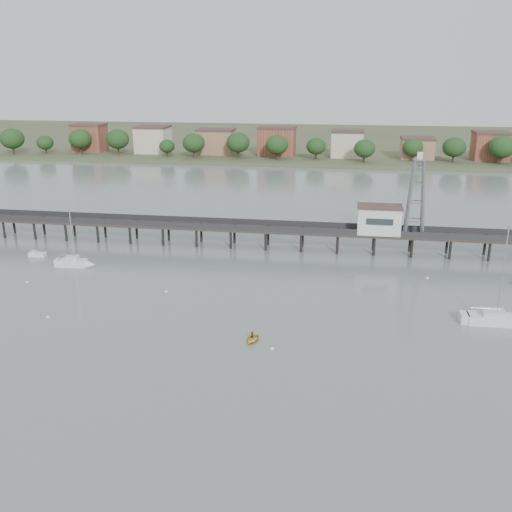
{
  "coord_description": "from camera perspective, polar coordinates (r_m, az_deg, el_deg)",
  "views": [
    {
      "loc": [
        18.58,
        -47.62,
        33.36
      ],
      "look_at": [
        4.17,
        42.0,
        4.0
      ],
      "focal_mm": 40.0,
      "sensor_mm": 36.0,
      "label": 1
    }
  ],
  "objects": [
    {
      "name": "pier",
      "position": [
        113.14,
        -0.64,
        2.77
      ],
      "size": [
        150.0,
        5.0,
        5.5
      ],
      "color": "#2D2823",
      "rests_on": "ground"
    },
    {
      "name": "lattice_tower",
      "position": [
        110.65,
        15.72,
        5.65
      ],
      "size": [
        3.2,
        3.2,
        15.5
      ],
      "color": "slate",
      "rests_on": "ground"
    },
    {
      "name": "white_tender",
      "position": [
        115.74,
        -21.06,
        0.14
      ],
      "size": [
        3.25,
        1.45,
        1.24
      ],
      "rotation": [
        0.0,
        0.0,
        0.04
      ],
      "color": "silver",
      "rests_on": "ground"
    },
    {
      "name": "sailboat_d",
      "position": [
        86.52,
        23.57,
        -5.89
      ],
      "size": [
        9.15,
        2.81,
        14.96
      ],
      "rotation": [
        0.0,
        0.0,
        0.02
      ],
      "color": "silver",
      "rests_on": "ground"
    },
    {
      "name": "mooring_buoys",
      "position": [
        85.99,
        -1.51,
        -4.85
      ],
      "size": [
        77.78,
        30.46,
        0.39
      ],
      "color": "#F7F6C0",
      "rests_on": "ground"
    },
    {
      "name": "sailboat_b",
      "position": [
        107.21,
        -17.39,
        -0.69
      ],
      "size": [
        6.78,
        2.26,
        11.22
      ],
      "rotation": [
        0.0,
        0.0,
        0.05
      ],
      "color": "silver",
      "rests_on": "ground"
    },
    {
      "name": "ground_plane",
      "position": [
        61.04,
        -10.57,
        -15.55
      ],
      "size": [
        500.0,
        500.0,
        0.0
      ],
      "primitive_type": "plane",
      "color": "slate",
      "rests_on": "ground"
    },
    {
      "name": "dinghy_occupant",
      "position": [
        75.01,
        -0.39,
        -8.48
      ],
      "size": [
        0.54,
        1.18,
        0.27
      ],
      "primitive_type": "imported",
      "rotation": [
        0.0,
        0.0,
        3.03
      ],
      "color": "black",
      "rests_on": "ground"
    },
    {
      "name": "far_shore",
      "position": [
        289.59,
        5.58,
        11.41
      ],
      "size": [
        500.0,
        170.0,
        10.4
      ],
      "color": "#475133",
      "rests_on": "ground"
    },
    {
      "name": "pier_building",
      "position": [
        111.07,
        12.2,
        3.61
      ],
      "size": [
        8.4,
        5.4,
        5.3
      ],
      "color": "silver",
      "rests_on": "ground"
    },
    {
      "name": "yellow_dinghy",
      "position": [
        75.01,
        -0.39,
        -8.48
      ],
      "size": [
        2.19,
        0.94,
        2.97
      ],
      "primitive_type": "imported",
      "rotation": [
        0.0,
        0.0,
        -0.16
      ],
      "color": "yellow",
      "rests_on": "ground"
    }
  ]
}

